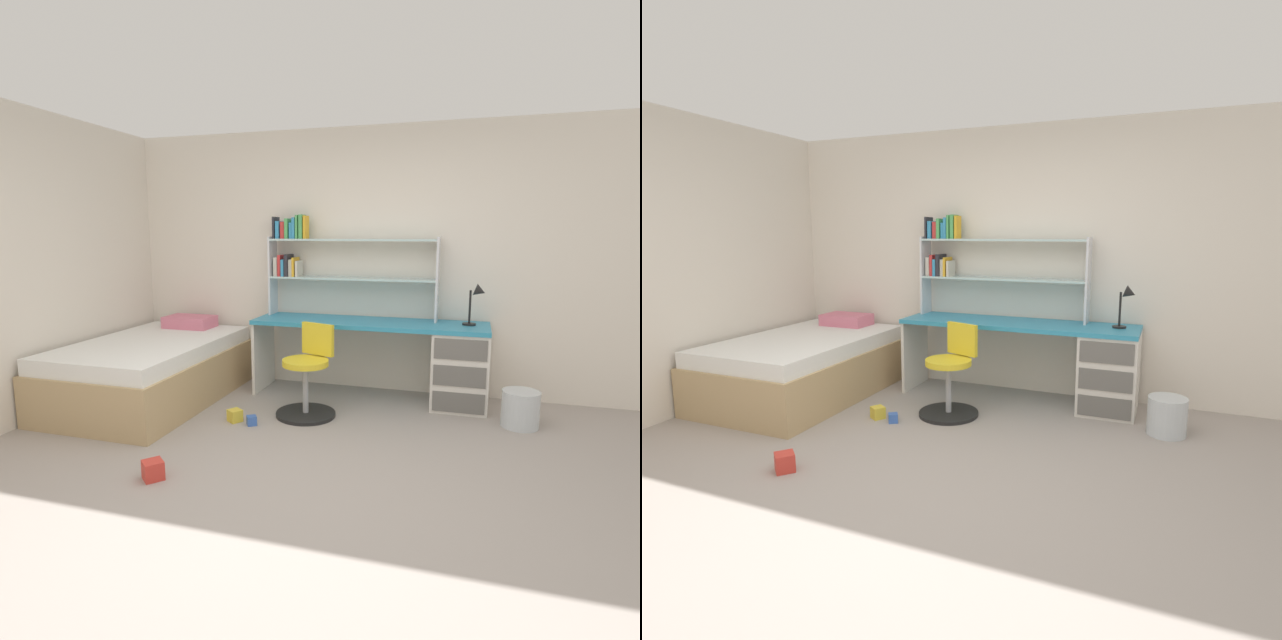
% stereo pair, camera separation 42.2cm
% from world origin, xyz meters
% --- Properties ---
extents(ground_plane, '(6.10, 5.53, 0.02)m').
position_xyz_m(ground_plane, '(0.00, 0.00, -0.01)').
color(ground_plane, '#9E938C').
extents(room_shell, '(6.10, 5.53, 2.58)m').
position_xyz_m(room_shell, '(-1.23, 1.20, 1.29)').
color(room_shell, silver).
rests_on(room_shell, ground_plane).
extents(desk, '(2.19, 0.59, 0.75)m').
position_xyz_m(desk, '(0.62, 1.95, 0.43)').
color(desk, teal).
rests_on(desk, ground_plane).
extents(bookshelf_hutch, '(1.67, 0.22, 1.00)m').
position_xyz_m(bookshelf_hutch, '(-0.45, 2.13, 1.33)').
color(bookshelf_hutch, silver).
rests_on(bookshelf_hutch, desk).
extents(desk_lamp, '(0.20, 0.17, 0.38)m').
position_xyz_m(desk_lamp, '(0.99, 1.97, 1.00)').
color(desk_lamp, black).
rests_on(desk_lamp, desk).
extents(swivel_chair, '(0.52, 0.52, 0.79)m').
position_xyz_m(swivel_chair, '(-0.39, 1.33, 0.31)').
color(swivel_chair, black).
rests_on(swivel_chair, ground_plane).
extents(bed_platform, '(1.22, 1.92, 0.70)m').
position_xyz_m(bed_platform, '(-1.92, 1.30, 0.29)').
color(bed_platform, tan).
rests_on(bed_platform, ground_plane).
extents(waste_bin, '(0.30, 0.30, 0.30)m').
position_xyz_m(waste_bin, '(1.36, 1.56, 0.15)').
color(waste_bin, silver).
rests_on(waste_bin, ground_plane).
extents(toy_block_blue_0, '(0.11, 0.11, 0.08)m').
position_xyz_m(toy_block_blue_0, '(-0.76, 0.96, 0.04)').
color(toy_block_blue_0, '#3860B7').
rests_on(toy_block_blue_0, ground_plane).
extents(toy_block_red_1, '(0.17, 0.17, 0.12)m').
position_xyz_m(toy_block_red_1, '(-0.97, -0.09, 0.06)').
color(toy_block_red_1, red).
rests_on(toy_block_red_1, ground_plane).
extents(toy_block_yellow_2, '(0.14, 0.14, 0.10)m').
position_xyz_m(toy_block_yellow_2, '(-0.92, 0.99, 0.05)').
color(toy_block_yellow_2, gold).
rests_on(toy_block_yellow_2, ground_plane).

